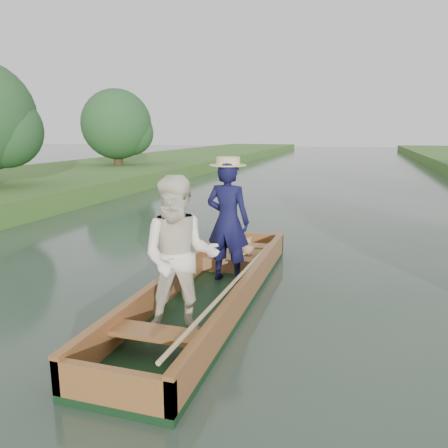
# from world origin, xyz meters

# --- Properties ---
(ground) EXTENTS (120.00, 120.00, 0.00)m
(ground) POSITION_xyz_m (0.00, 0.00, 0.00)
(ground) COLOR #283D30
(ground) RESTS_ON ground
(trees_far) EXTENTS (22.79, 12.90, 4.55)m
(trees_far) POSITION_xyz_m (0.37, 9.03, 2.53)
(trees_far) COLOR #47331E
(trees_far) RESTS_ON ground
(punt) EXTENTS (1.12, 5.00, 1.87)m
(punt) POSITION_xyz_m (0.02, -0.18, 0.64)
(punt) COLOR black
(punt) RESTS_ON ground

